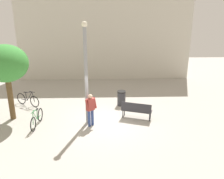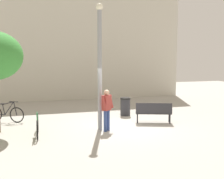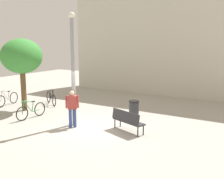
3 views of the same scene
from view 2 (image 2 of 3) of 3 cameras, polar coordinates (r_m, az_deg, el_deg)
ground_plane at (r=12.63m, az=1.88°, el=-7.28°), size 36.00×36.00×0.00m
building_facade at (r=21.23m, az=-6.10°, el=8.12°), size 14.11×2.00×7.17m
lamppost at (r=11.97m, az=-2.38°, el=5.15°), size 0.28×0.28×5.06m
person_by_lamppost at (r=11.85m, az=-1.02°, el=-3.43°), size 0.60×0.56×1.67m
park_bench at (r=13.40m, az=8.02°, el=-4.14°), size 1.67×0.98×0.92m
bicycle_green at (r=11.62m, az=-14.13°, el=-6.77°), size 0.15×1.81×0.97m
bicycle_black at (r=14.34m, az=-19.69°, el=-4.41°), size 1.60×0.93×0.97m
trash_bin at (r=14.98m, az=2.58°, el=-3.27°), size 0.52×0.52×0.91m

